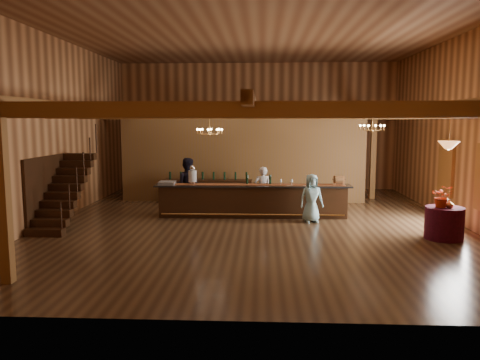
{
  "coord_description": "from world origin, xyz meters",
  "views": [
    {
      "loc": [
        0.22,
        -13.71,
        3.0
      ],
      "look_at": [
        -0.45,
        0.44,
        1.21
      ],
      "focal_mm": 35.0,
      "sensor_mm": 36.0,
      "label": 1
    }
  ],
  "objects_px": {
    "chandelier_left": "(210,131)",
    "guest": "(311,198)",
    "backbar_shelf": "(208,192)",
    "pendant_lamp": "(449,145)",
    "raffle_drum": "(339,180)",
    "round_table": "(444,223)",
    "chandelier_right": "(372,127)",
    "tasting_bar": "(253,200)",
    "bartender": "(263,190)",
    "staff_second": "(187,185)",
    "beverage_dispenser": "(192,175)",
    "floor_plant": "(340,186)"
  },
  "relations": [
    {
      "from": "round_table",
      "to": "chandelier_right",
      "type": "height_order",
      "value": "chandelier_right"
    },
    {
      "from": "tasting_bar",
      "to": "bartender",
      "type": "bearing_deg",
      "value": 62.82
    },
    {
      "from": "tasting_bar",
      "to": "round_table",
      "type": "height_order",
      "value": "tasting_bar"
    },
    {
      "from": "beverage_dispenser",
      "to": "pendant_lamp",
      "type": "height_order",
      "value": "pendant_lamp"
    },
    {
      "from": "guest",
      "to": "chandelier_left",
      "type": "bearing_deg",
      "value": 151.99
    },
    {
      "from": "pendant_lamp",
      "to": "guest",
      "type": "height_order",
      "value": "pendant_lamp"
    },
    {
      "from": "chandelier_left",
      "to": "chandelier_right",
      "type": "relative_size",
      "value": 1.0
    },
    {
      "from": "tasting_bar",
      "to": "staff_second",
      "type": "xyz_separation_m",
      "value": [
        -2.18,
        0.66,
        0.38
      ]
    },
    {
      "from": "raffle_drum",
      "to": "bartender",
      "type": "height_order",
      "value": "bartender"
    },
    {
      "from": "raffle_drum",
      "to": "backbar_shelf",
      "type": "height_order",
      "value": "raffle_drum"
    },
    {
      "from": "raffle_drum",
      "to": "chandelier_left",
      "type": "height_order",
      "value": "chandelier_left"
    },
    {
      "from": "guest",
      "to": "floor_plant",
      "type": "height_order",
      "value": "guest"
    },
    {
      "from": "chandelier_right",
      "to": "bartender",
      "type": "bearing_deg",
      "value": -176.57
    },
    {
      "from": "round_table",
      "to": "guest",
      "type": "xyz_separation_m",
      "value": [
        -3.18,
        1.87,
        0.31
      ]
    },
    {
      "from": "chandelier_right",
      "to": "pendant_lamp",
      "type": "distance_m",
      "value": 3.61
    },
    {
      "from": "backbar_shelf",
      "to": "pendant_lamp",
      "type": "distance_m",
      "value": 8.38
    },
    {
      "from": "round_table",
      "to": "pendant_lamp",
      "type": "relative_size",
      "value": 1.06
    },
    {
      "from": "backbar_shelf",
      "to": "tasting_bar",
      "type": "bearing_deg",
      "value": -50.4
    },
    {
      "from": "bartender",
      "to": "staff_second",
      "type": "height_order",
      "value": "staff_second"
    },
    {
      "from": "chandelier_left",
      "to": "guest",
      "type": "distance_m",
      "value": 3.8
    },
    {
      "from": "pendant_lamp",
      "to": "staff_second",
      "type": "height_order",
      "value": "pendant_lamp"
    },
    {
      "from": "tasting_bar",
      "to": "backbar_shelf",
      "type": "distance_m",
      "value": 2.76
    },
    {
      "from": "backbar_shelf",
      "to": "bartender",
      "type": "relative_size",
      "value": 2.08
    },
    {
      "from": "beverage_dispenser",
      "to": "floor_plant",
      "type": "relative_size",
      "value": 0.51
    },
    {
      "from": "beverage_dispenser",
      "to": "backbar_shelf",
      "type": "distance_m",
      "value": 2.36
    },
    {
      "from": "bartender",
      "to": "floor_plant",
      "type": "height_order",
      "value": "bartender"
    },
    {
      "from": "chandelier_left",
      "to": "pendant_lamp",
      "type": "relative_size",
      "value": 0.89
    },
    {
      "from": "tasting_bar",
      "to": "round_table",
      "type": "bearing_deg",
      "value": -28.17
    },
    {
      "from": "round_table",
      "to": "guest",
      "type": "distance_m",
      "value": 3.7
    },
    {
      "from": "backbar_shelf",
      "to": "chandelier_right",
      "type": "height_order",
      "value": "chandelier_right"
    },
    {
      "from": "tasting_bar",
      "to": "beverage_dispenser",
      "type": "distance_m",
      "value": 2.05
    },
    {
      "from": "staff_second",
      "to": "pendant_lamp",
      "type": "bearing_deg",
      "value": 153.8
    },
    {
      "from": "raffle_drum",
      "to": "round_table",
      "type": "height_order",
      "value": "raffle_drum"
    },
    {
      "from": "raffle_drum",
      "to": "floor_plant",
      "type": "relative_size",
      "value": 0.29
    },
    {
      "from": "tasting_bar",
      "to": "chandelier_left",
      "type": "distance_m",
      "value": 2.57
    },
    {
      "from": "chandelier_left",
      "to": "chandelier_right",
      "type": "xyz_separation_m",
      "value": [
        5.19,
        0.63,
        0.11
      ]
    },
    {
      "from": "tasting_bar",
      "to": "chandelier_left",
      "type": "bearing_deg",
      "value": 170.64
    },
    {
      "from": "bartender",
      "to": "floor_plant",
      "type": "xyz_separation_m",
      "value": [
        2.9,
        2.35,
        -0.18
      ]
    },
    {
      "from": "bartender",
      "to": "beverage_dispenser",
      "type": "bearing_deg",
      "value": 12.94
    },
    {
      "from": "beverage_dispenser",
      "to": "bartender",
      "type": "distance_m",
      "value": 2.35
    },
    {
      "from": "raffle_drum",
      "to": "pendant_lamp",
      "type": "height_order",
      "value": "pendant_lamp"
    },
    {
      "from": "chandelier_right",
      "to": "bartender",
      "type": "relative_size",
      "value": 0.52
    },
    {
      "from": "floor_plant",
      "to": "staff_second",
      "type": "bearing_deg",
      "value": -156.71
    },
    {
      "from": "backbar_shelf",
      "to": "staff_second",
      "type": "relative_size",
      "value": 1.76
    },
    {
      "from": "round_table",
      "to": "staff_second",
      "type": "xyz_separation_m",
      "value": [
        -7.12,
        3.23,
        0.49
      ]
    },
    {
      "from": "chandelier_left",
      "to": "staff_second",
      "type": "distance_m",
      "value": 2.01
    },
    {
      "from": "beverage_dispenser",
      "to": "floor_plant",
      "type": "height_order",
      "value": "beverage_dispenser"
    },
    {
      "from": "chandelier_right",
      "to": "round_table",
      "type": "bearing_deg",
      "value": -71.88
    },
    {
      "from": "pendant_lamp",
      "to": "floor_plant",
      "type": "height_order",
      "value": "pendant_lamp"
    },
    {
      "from": "beverage_dispenser",
      "to": "pendant_lamp",
      "type": "distance_m",
      "value": 7.39
    }
  ]
}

